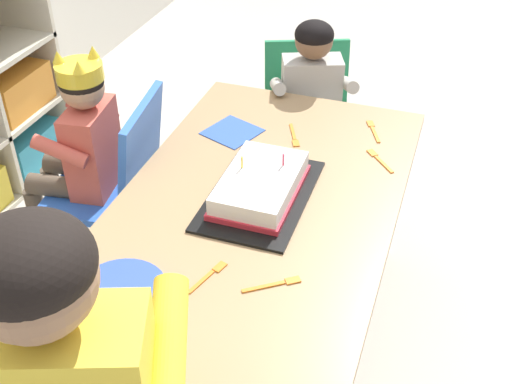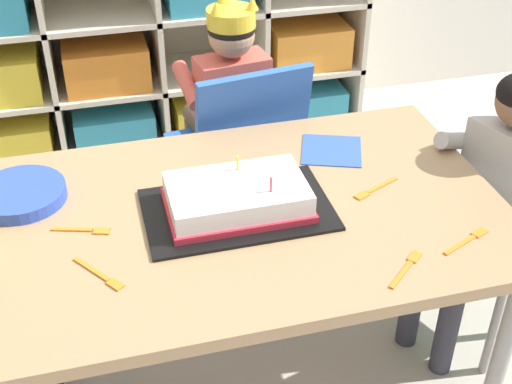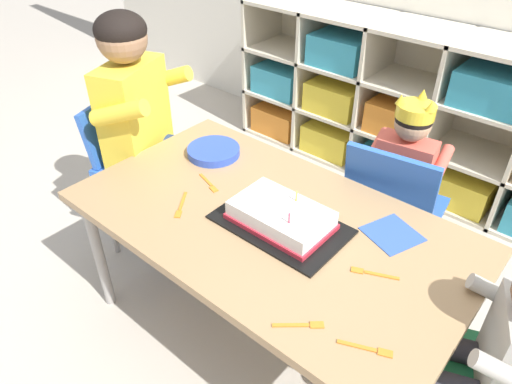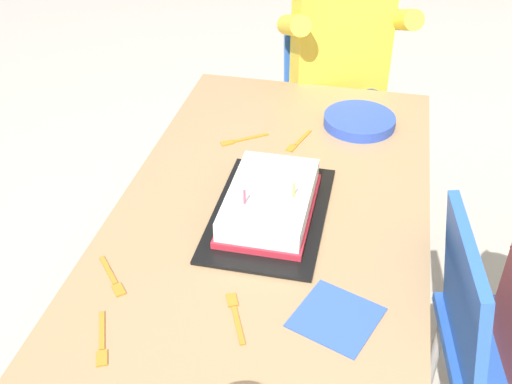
{
  "view_description": "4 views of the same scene",
  "coord_description": "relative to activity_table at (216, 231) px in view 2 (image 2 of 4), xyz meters",
  "views": [
    {
      "loc": [
        -1.29,
        -0.45,
        1.62
      ],
      "look_at": [
        -0.0,
        -0.01,
        0.62
      ],
      "focal_mm": 45.63,
      "sensor_mm": 36.0,
      "label": 1
    },
    {
      "loc": [
        -0.23,
        -1.22,
        1.49
      ],
      "look_at": [
        0.07,
        -0.09,
        0.67
      ],
      "focal_mm": 49.0,
      "sensor_mm": 36.0,
      "label": 2
    },
    {
      "loc": [
        0.74,
        -0.92,
        1.53
      ],
      "look_at": [
        -0.01,
        -0.05,
        0.7
      ],
      "focal_mm": 33.06,
      "sensor_mm": 36.0,
      "label": 3
    },
    {
      "loc": [
        1.2,
        0.22,
        1.48
      ],
      "look_at": [
        0.06,
        -0.03,
        0.64
      ],
      "focal_mm": 44.28,
      "sensor_mm": 36.0,
      "label": 4
    }
  ],
  "objects": [
    {
      "name": "paper_plate_stack",
      "position": [
        -0.42,
        0.17,
        0.06
      ],
      "size": [
        0.2,
        0.2,
        0.03
      ],
      "primitive_type": "cylinder",
      "color": "blue",
      "rests_on": "activity_table"
    },
    {
      "name": "child_with_crown",
      "position": [
        0.17,
        0.65,
        0.01
      ],
      "size": [
        0.32,
        0.32,
        0.84
      ],
      "rotation": [
        0.0,
        0.0,
        3.28
      ],
      "color": "#D15647",
      "rests_on": "ground"
    },
    {
      "name": "birthday_cake_on_tray",
      "position": [
        0.05,
        0.0,
        0.08
      ],
      "size": [
        0.41,
        0.26,
        0.11
      ],
      "color": "black",
      "rests_on": "activity_table"
    },
    {
      "name": "activity_table",
      "position": [
        0.0,
        0.0,
        0.0
      ],
      "size": [
        1.3,
        0.74,
        0.57
      ],
      "color": "#A37F56",
      "rests_on": "ground"
    },
    {
      "name": "fork_at_table_front_edge",
      "position": [
        0.38,
        -0.0,
        0.05
      ],
      "size": [
        0.13,
        0.07,
        0.0
      ],
      "rotation": [
        0.0,
        0.0,
        0.42
      ],
      "color": "orange",
      "rests_on": "activity_table"
    },
    {
      "name": "fork_by_napkin",
      "position": [
        -0.28,
        0.01,
        0.05
      ],
      "size": [
        0.12,
        0.05,
        0.0
      ],
      "rotation": [
        0.0,
        0.0,
        2.85
      ],
      "color": "orange",
      "rests_on": "activity_table"
    },
    {
      "name": "guest_at_table_side",
      "position": [
        0.72,
        0.03,
        -0.02
      ],
      "size": [
        0.34,
        0.34,
        0.79
      ],
      "rotation": [
        0.0,
        0.0,
        -1.19
      ],
      "color": "#B2ADA3",
      "rests_on": "ground"
    },
    {
      "name": "paper_napkin_square",
      "position": [
        0.34,
        0.19,
        0.05
      ],
      "size": [
        0.19,
        0.19,
        0.0
      ],
      "primitive_type": "cube",
      "rotation": [
        0.0,
        0.0,
        -0.36
      ],
      "color": "#3356B7",
      "rests_on": "activity_table"
    },
    {
      "name": "classroom_chair_guest_side",
      "position": [
        0.81,
        0.07,
        -0.13
      ],
      "size": [
        0.43,
        0.43,
        0.66
      ],
      "rotation": [
        0.0,
        0.0,
        -1.19
      ],
      "color": "#238451",
      "rests_on": "ground"
    },
    {
      "name": "fork_beside_plate_stack",
      "position": [
        -0.26,
        -0.14,
        0.05
      ],
      "size": [
        0.09,
        0.12,
        0.0
      ],
      "rotation": [
        0.0,
        0.0,
        2.2
      ],
      "color": "orange",
      "rests_on": "activity_table"
    },
    {
      "name": "classroom_chair_blue",
      "position": [
        0.19,
        0.53,
        -0.11
      ],
      "size": [
        0.41,
        0.39,
        0.69
      ],
      "rotation": [
        0.0,
        0.0,
        3.28
      ],
      "color": "blue",
      "rests_on": "ground"
    },
    {
      "name": "fork_scattered_mid_table",
      "position": [
        0.33,
        -0.27,
        0.05
      ],
      "size": [
        0.11,
        0.1,
        0.0
      ],
      "rotation": [
        0.0,
        0.0,
        3.86
      ],
      "color": "orange",
      "rests_on": "activity_table"
    },
    {
      "name": "fork_near_cake_tray",
      "position": [
        0.5,
        -0.23,
        0.05
      ],
      "size": [
        0.13,
        0.07,
        0.0
      ],
      "rotation": [
        0.0,
        0.0,
        3.55
      ],
      "color": "orange",
      "rests_on": "activity_table"
    },
    {
      "name": "storage_cubby_shelf",
      "position": [
        -0.18,
        1.36,
        -0.17
      ],
      "size": [
        2.03,
        0.38,
        0.84
      ],
      "color": "beige",
      "rests_on": "ground"
    }
  ]
}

